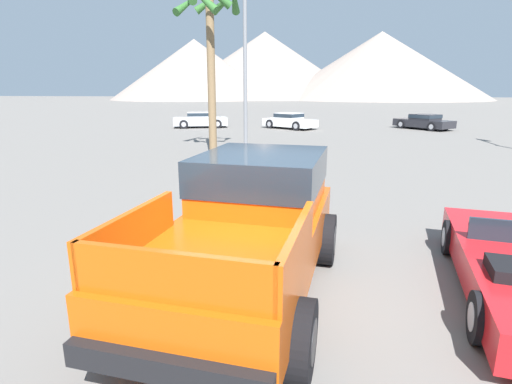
# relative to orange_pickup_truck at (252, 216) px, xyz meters

# --- Properties ---
(ground_plane) EXTENTS (320.00, 320.00, 0.00)m
(ground_plane) POSITION_rel_orange_pickup_truck_xyz_m (0.21, -0.06, -1.13)
(ground_plane) COLOR slate
(orange_pickup_truck) EXTENTS (2.75, 5.26, 1.99)m
(orange_pickup_truck) POSITION_rel_orange_pickup_truck_xyz_m (0.00, 0.00, 0.00)
(orange_pickup_truck) COLOR #CC4C0C
(orange_pickup_truck) RESTS_ON ground_plane
(parked_car_dark) EXTENTS (4.18, 4.39, 1.14)m
(parked_car_dark) POSITION_rel_orange_pickup_truck_xyz_m (8.86, 26.77, -0.54)
(parked_car_dark) COLOR #232328
(parked_car_dark) RESTS_ON ground_plane
(parked_car_silver) EXTENTS (4.53, 2.94, 1.20)m
(parked_car_silver) POSITION_rel_orange_pickup_truck_xyz_m (-8.44, 25.54, -0.51)
(parked_car_silver) COLOR #B7BABF
(parked_car_silver) RESTS_ON ground_plane
(parked_car_white) EXTENTS (4.44, 3.80, 1.20)m
(parked_car_white) POSITION_rel_orange_pickup_truck_xyz_m (-1.31, 25.65, -0.51)
(parked_car_white) COLOR white
(parked_car_white) RESTS_ON ground_plane
(street_lamp_post) EXTENTS (0.90, 0.24, 7.58)m
(street_lamp_post) POSITION_rel_orange_pickup_truck_xyz_m (-1.76, 9.19, 3.43)
(street_lamp_post) COLOR slate
(street_lamp_post) RESTS_ON ground_plane
(palm_tree_tall) EXTENTS (3.05, 2.76, 7.42)m
(palm_tree_tall) POSITION_rel_orange_pickup_truck_xyz_m (-3.89, 12.45, 4.48)
(palm_tree_tall) COLOR brown
(palm_tree_tall) RESTS_ON ground_plane
(distant_mountain_range) EXTENTS (117.36, 75.93, 21.14)m
(distant_mountain_range) POSITION_rel_orange_pickup_truck_xyz_m (-11.70, 125.31, 8.47)
(distant_mountain_range) COLOR gray
(distant_mountain_range) RESTS_ON ground_plane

